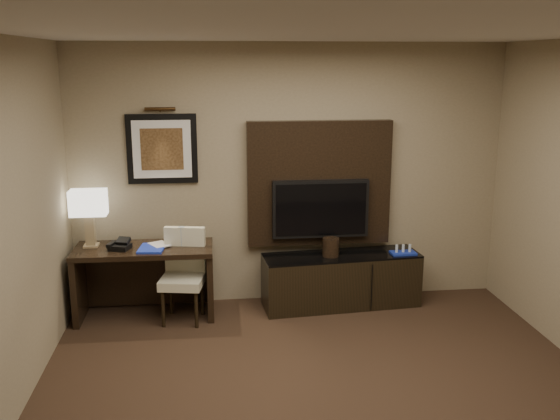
{
  "coord_description": "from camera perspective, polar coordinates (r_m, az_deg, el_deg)",
  "views": [
    {
      "loc": [
        -0.83,
        -3.85,
        2.53
      ],
      "look_at": [
        -0.18,
        1.8,
        1.15
      ],
      "focal_mm": 40.0,
      "sensor_mm": 36.0,
      "label": 1
    }
  ],
  "objects": [
    {
      "name": "minibar_tray",
      "position": [
        6.6,
        11.2,
        -3.56
      ],
      "size": [
        0.26,
        0.16,
        0.09
      ],
      "primitive_type": null,
      "rotation": [
        0.0,
        0.0,
        0.03
      ],
      "color": "#1A31AA",
      "rests_on": "credenza"
    },
    {
      "name": "ice_bucket",
      "position": [
        6.41,
        4.66,
        -3.4
      ],
      "size": [
        0.21,
        0.21,
        0.19
      ],
      "primitive_type": "cylinder",
      "rotation": [
        0.0,
        0.0,
        0.23
      ],
      "color": "black",
      "rests_on": "credenza"
    },
    {
      "name": "wall_back",
      "position": [
        6.51,
        0.91,
        3.2
      ],
      "size": [
        4.5,
        0.01,
        2.7
      ],
      "primitive_type": "cube",
      "color": "gray",
      "rests_on": "floor"
    },
    {
      "name": "ceiling",
      "position": [
        3.94,
        5.85,
        16.07
      ],
      "size": [
        4.5,
        5.0,
        0.01
      ],
      "primitive_type": "cube",
      "color": "silver",
      "rests_on": "wall_back"
    },
    {
      "name": "water_bottle",
      "position": [
        6.26,
        -8.97,
        -2.38
      ],
      "size": [
        0.08,
        0.08,
        0.19
      ],
      "primitive_type": "cylinder",
      "rotation": [
        0.0,
        0.0,
        -0.27
      ],
      "color": "silver",
      "rests_on": "desk"
    },
    {
      "name": "tv",
      "position": [
        6.47,
        3.72,
        0.11
      ],
      "size": [
        1.0,
        0.08,
        0.6
      ],
      "primitive_type": "cube",
      "color": "black",
      "rests_on": "tv_wall_panel"
    },
    {
      "name": "desk_chair",
      "position": [
        6.21,
        -8.92,
        -6.37
      ],
      "size": [
        0.48,
        0.53,
        0.84
      ],
      "primitive_type": null,
      "rotation": [
        0.0,
        0.0,
        -0.18
      ],
      "color": "beige",
      "rests_on": "floor"
    },
    {
      "name": "artwork",
      "position": [
        6.4,
        -10.73,
        5.51
      ],
      "size": [
        0.7,
        0.04,
        0.7
      ],
      "primitive_type": "cube",
      "color": "black",
      "rests_on": "wall_back"
    },
    {
      "name": "picture_light",
      "position": [
        6.32,
        -10.91,
        9.05
      ],
      "size": [
        0.04,
        0.04,
        0.3
      ],
      "primitive_type": "cylinder",
      "color": "#3B2713",
      "rests_on": "wall_back"
    },
    {
      "name": "credenza",
      "position": [
        6.59,
        5.61,
        -6.4
      ],
      "size": [
        1.66,
        0.59,
        0.56
      ],
      "primitive_type": "cube",
      "rotation": [
        0.0,
        0.0,
        0.09
      ],
      "color": "black",
      "rests_on": "floor"
    },
    {
      "name": "desk_phone",
      "position": [
        6.27,
        -14.43,
        -3.11
      ],
      "size": [
        0.23,
        0.21,
        0.09
      ],
      "primitive_type": null,
      "rotation": [
        0.0,
        0.0,
        -0.31
      ],
      "color": "black",
      "rests_on": "desk"
    },
    {
      "name": "desk",
      "position": [
        6.41,
        -12.22,
        -6.44
      ],
      "size": [
        1.36,
        0.6,
        0.72
      ],
      "primitive_type": "cube",
      "rotation": [
        0.0,
        0.0,
        -0.01
      ],
      "color": "black",
      "rests_on": "floor"
    },
    {
      "name": "book",
      "position": [
        6.24,
        -11.7,
        -2.39
      ],
      "size": [
        0.15,
        0.1,
        0.22
      ],
      "primitive_type": "imported",
      "rotation": [
        0.0,
        0.0,
        0.52
      ],
      "color": "beige",
      "rests_on": "desk"
    },
    {
      "name": "tv_wall_panel",
      "position": [
        6.51,
        3.59,
        2.46
      ],
      "size": [
        1.5,
        0.12,
        1.3
      ],
      "primitive_type": "cube",
      "color": "black",
      "rests_on": "wall_back"
    },
    {
      "name": "table_lamp",
      "position": [
        6.38,
        -17.03,
        -0.68
      ],
      "size": [
        0.4,
        0.29,
        0.58
      ],
      "primitive_type": null,
      "rotation": [
        0.0,
        0.0,
        0.25
      ],
      "color": "tan",
      "rests_on": "desk"
    },
    {
      "name": "blue_folder",
      "position": [
        6.21,
        -11.64,
        -3.45
      ],
      "size": [
        0.27,
        0.34,
        0.02
      ],
      "primitive_type": "cube",
      "rotation": [
        0.0,
        0.0,
        -0.1
      ],
      "color": "#1C34B9",
      "rests_on": "desk"
    }
  ]
}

